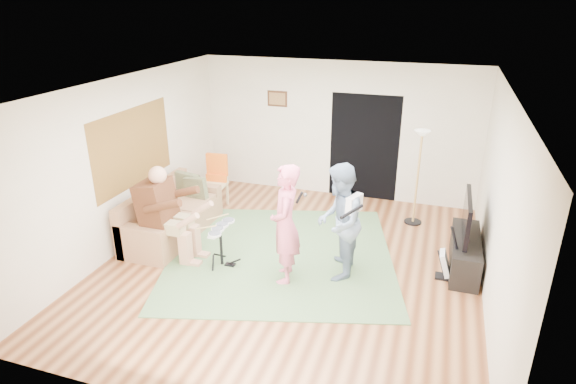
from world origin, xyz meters
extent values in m
plane|color=brown|center=(0.00, 0.00, 0.00)|extent=(6.00, 6.00, 0.00)
plane|color=white|center=(0.00, 0.00, 2.70)|extent=(6.00, 6.00, 0.00)
plane|color=olive|center=(-2.74, 0.20, 1.55)|extent=(0.00, 2.05, 2.05)
plane|color=black|center=(0.55, 2.99, 1.05)|extent=(2.10, 0.00, 2.10)
cube|color=#3F2314|center=(-1.25, 2.99, 1.90)|extent=(0.42, 0.03, 0.32)
cube|color=#517648|center=(-0.24, 0.21, 0.01)|extent=(4.23, 4.18, 0.02)
cube|color=#A77853|center=(-2.20, 0.31, 0.21)|extent=(0.84, 1.68, 0.41)
cube|color=#A77853|center=(-2.56, 0.31, 0.42)|extent=(0.16, 2.07, 0.84)
cube|color=#A77853|center=(-2.20, 1.25, 0.30)|extent=(0.84, 0.20, 0.59)
cube|color=#A77853|center=(-2.20, -0.63, 0.30)|extent=(0.84, 0.20, 0.59)
cube|color=#532B17|center=(-2.05, -0.34, 0.89)|extent=(0.42, 0.54, 0.68)
sphere|color=tan|center=(-1.98, -0.34, 1.35)|extent=(0.27, 0.27, 0.27)
cylinder|color=black|center=(-1.00, -0.34, 0.32)|extent=(0.04, 0.04, 0.60)
cube|color=silver|center=(-1.00, -0.34, 0.61)|extent=(0.12, 0.60, 0.03)
imported|color=#E06181|center=(0.04, -0.40, 0.87)|extent=(0.57, 0.72, 1.74)
imported|color=#7087A4|center=(0.73, -0.06, 0.85)|extent=(0.73, 0.89, 1.71)
cube|color=black|center=(2.23, 0.33, 0.02)|extent=(0.23, 0.19, 0.03)
cube|color=silver|center=(2.23, 0.33, 0.24)|extent=(0.18, 0.27, 0.36)
cylinder|color=black|center=(2.32, 0.33, 0.60)|extent=(0.19, 0.04, 0.47)
cylinder|color=black|center=(1.66, 2.08, 0.01)|extent=(0.31, 0.31, 0.03)
cylinder|color=tan|center=(1.66, 2.08, 0.83)|extent=(0.04, 0.04, 1.63)
cone|color=white|center=(1.66, 2.08, 1.66)|extent=(0.27, 0.27, 0.11)
cube|color=beige|center=(-2.05, 1.59, 0.47)|extent=(0.47, 0.47, 0.04)
cube|color=orange|center=(-2.05, 1.79, 0.81)|extent=(0.42, 0.11, 0.43)
cube|color=black|center=(2.50, 0.71, 0.25)|extent=(0.40, 1.40, 0.50)
cube|color=black|center=(2.45, 0.71, 0.85)|extent=(0.06, 1.11, 0.60)
camera|label=1|loc=(1.94, -6.10, 3.81)|focal=30.00mm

